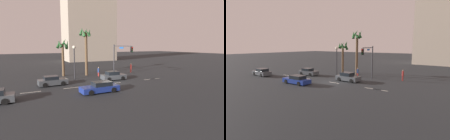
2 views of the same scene
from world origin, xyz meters
TOP-DOWN VIEW (x-y plane):
  - ground_plane at (0.00, 0.00)m, footprint 220.00×220.00m
  - lane_stripe_1 at (-11.18, 0.00)m, footprint 2.36×0.14m
  - lane_stripe_2 at (-5.96, 0.00)m, footprint 2.55×0.14m
  - lane_stripe_3 at (0.52, 0.00)m, footprint 2.05×0.14m
  - lane_stripe_4 at (7.22, 0.00)m, footprint 2.44×0.14m
  - lane_stripe_5 at (8.30, 0.00)m, footprint 2.05×0.14m
  - car_0 at (1.57, 2.43)m, footprint 4.04×2.09m
  - car_1 at (-3.72, -3.95)m, footprint 4.70×1.92m
  - car_2 at (-8.07, 2.76)m, footprint 3.99×1.97m
  - traffic_signal at (4.21, 4.72)m, footprint 0.94×5.20m
  - streetlamp at (-3.72, 6.41)m, footprint 0.56×0.56m
  - pedestrian_0 at (8.84, 8.08)m, footprint 0.42×0.42m
  - pedestrian_1 at (0.88, 6.83)m, footprint 0.43×0.43m
  - palm_tree_0 at (-4.69, 10.09)m, footprint 2.34×2.35m
  - palm_tree_1 at (-0.69, 9.09)m, footprint 2.34×2.30m
  - building_0 at (12.39, 41.20)m, footprint 17.85×11.60m

SIDE VIEW (x-z plane):
  - ground_plane at x=0.00m, z-range 0.00..0.00m
  - lane_stripe_1 at x=-11.18m, z-range 0.00..0.01m
  - lane_stripe_2 at x=-5.96m, z-range 0.00..0.01m
  - lane_stripe_3 at x=0.52m, z-range 0.00..0.01m
  - lane_stripe_4 at x=7.22m, z-range 0.00..0.01m
  - lane_stripe_5 at x=8.30m, z-range 0.00..0.01m
  - car_1 at x=-3.72m, z-range -0.05..1.28m
  - car_2 at x=-8.07m, z-range -0.04..1.32m
  - car_0 at x=1.57m, z-range -0.06..1.39m
  - pedestrian_1 at x=0.88m, z-range 0.05..1.74m
  - pedestrian_0 at x=8.84m, z-range 0.07..1.92m
  - traffic_signal at x=4.21m, z-range 1.07..6.85m
  - streetlamp at x=-3.72m, z-range 1.17..6.79m
  - palm_tree_0 at x=-4.69m, z-range 1.45..8.41m
  - palm_tree_1 at x=-0.69m, z-range 1.67..10.78m
  - building_0 at x=12.39m, z-range 0.00..27.04m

